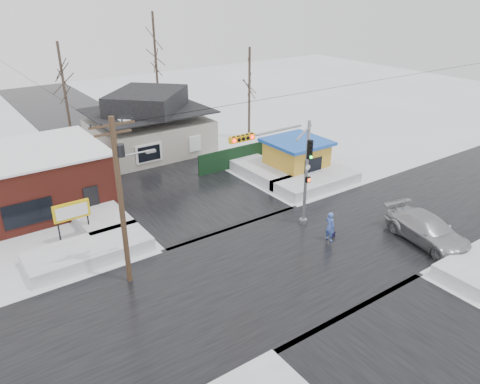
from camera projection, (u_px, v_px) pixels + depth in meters
ground at (286, 262)px, 26.66m from camera, size 120.00×120.00×0.00m
road_ns at (286, 262)px, 26.66m from camera, size 10.00×120.00×0.02m
road_ew at (286, 262)px, 26.66m from camera, size 120.00×10.00×0.02m
snowbank_nw at (89, 251)px, 26.98m from camera, size 7.00×3.00×0.80m
snowbank_ne at (316, 181)px, 36.44m from camera, size 7.00×3.00×0.80m
snowbank_nside_w at (93, 211)px, 31.75m from camera, size 3.00×8.00×0.80m
snowbank_nside_e at (257, 168)px, 39.11m from camera, size 3.00×8.00×0.80m
traffic_signal at (288, 164)px, 28.28m from camera, size 6.05×0.68×7.00m
utility_pole at (121, 193)px, 23.00m from camera, size 3.15×0.44×9.00m
brick_building at (13, 183)px, 31.94m from camera, size 12.20×8.20×4.12m
marquee_sign at (72, 212)px, 28.21m from camera, size 2.20×0.21×2.55m
house at (149, 124)px, 43.02m from camera, size 10.40×8.40×5.76m
kiosk at (296, 157)px, 38.50m from camera, size 4.60×4.60×2.88m
fence at (239, 157)px, 40.13m from camera, size 8.00×0.12×1.80m
tree_far_left at (61, 66)px, 40.65m from camera, size 3.00×3.00×10.00m
tree_far_mid at (154, 37)px, 46.75m from camera, size 3.00×3.00×12.00m
tree_far_right at (250, 67)px, 44.92m from camera, size 3.00×3.00×9.00m
pedestrian at (330, 227)px, 28.57m from camera, size 0.47×0.70×1.91m
car at (428, 230)px, 28.39m from camera, size 3.30×6.11×1.68m
shopping_bag at (333, 235)px, 29.24m from camera, size 0.29×0.14×0.35m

